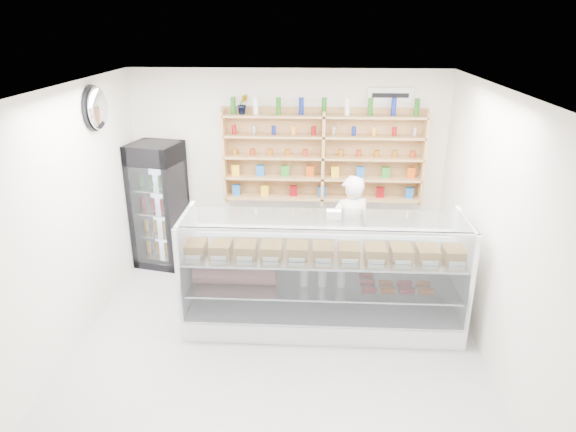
{
  "coord_description": "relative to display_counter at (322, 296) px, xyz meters",
  "views": [
    {
      "loc": [
        0.39,
        -4.73,
        3.44
      ],
      "look_at": [
        0.08,
        0.9,
        1.26
      ],
      "focal_mm": 32.0,
      "sensor_mm": 36.0,
      "label": 1
    }
  ],
  "objects": [
    {
      "name": "shop_worker",
      "position": [
        0.37,
        1.02,
        0.4
      ],
      "size": [
        0.66,
        0.54,
        1.56
      ],
      "primitive_type": "imported",
      "rotation": [
        0.0,
        0.0,
        3.47
      ],
      "color": "silver",
      "rests_on": "floor"
    },
    {
      "name": "room",
      "position": [
        -0.5,
        -0.59,
        1.03
      ],
      "size": [
        5.0,
        5.0,
        5.0
      ],
      "color": "#A8A8AD",
      "rests_on": "ground"
    },
    {
      "name": "security_mirror",
      "position": [
        -2.67,
        0.61,
        2.08
      ],
      "size": [
        0.15,
        0.5,
        0.5
      ],
      "primitive_type": "ellipsoid",
      "color": "silver",
      "rests_on": "left_wall"
    },
    {
      "name": "drinks_cooler",
      "position": [
        -2.35,
        1.55,
        0.54
      ],
      "size": [
        0.77,
        0.76,
        1.82
      ],
      "rotation": [
        0.0,
        0.0,
        -0.21
      ],
      "color": "black",
      "rests_on": "floor"
    },
    {
      "name": "wall_shelving",
      "position": [
        -0.0,
        1.75,
        1.22
      ],
      "size": [
        2.84,
        0.28,
        1.33
      ],
      "color": "tan",
      "rests_on": "back_wall"
    },
    {
      "name": "potted_plant",
      "position": [
        -1.12,
        1.75,
        1.96
      ],
      "size": [
        0.19,
        0.17,
        0.28
      ],
      "primitive_type": "imported",
      "rotation": [
        0.0,
        0.0,
        0.37
      ],
      "color": "#1E6626",
      "rests_on": "wall_shelving"
    },
    {
      "name": "display_counter",
      "position": [
        0.0,
        0.0,
        0.0
      ],
      "size": [
        3.18,
        0.95,
        1.39
      ],
      "color": "white",
      "rests_on": "floor"
    },
    {
      "name": "wall_sign",
      "position": [
        0.9,
        1.88,
        2.08
      ],
      "size": [
        0.62,
        0.03,
        0.2
      ],
      "primitive_type": "cube",
      "color": "white",
      "rests_on": "back_wall"
    }
  ]
}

